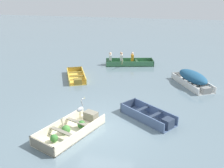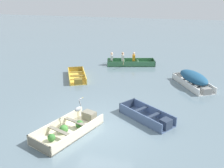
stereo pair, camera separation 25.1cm
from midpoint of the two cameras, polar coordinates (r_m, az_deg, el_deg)
name	(u,v)px [view 2 (the right image)]	position (r m, az deg, el deg)	size (l,w,h in m)	color
ground_plane	(99,126)	(10.11, -2.18, -9.58)	(80.00, 80.00, 0.00)	slate
dinghy_cream_foreground	(70,128)	(9.76, -8.81, -10.02)	(2.12, 3.04, 0.40)	beige
skiff_slate_blue_near_moored	(149,117)	(10.57, 9.03, -7.41)	(2.49, 2.15, 0.42)	#475B7F
skiff_yellow_mid_moored	(77,77)	(15.33, -7.53, 1.65)	(2.03, 2.76, 0.34)	#E5BC47
skiff_white_far_moored	(194,79)	(14.68, 18.62, 1.17)	(2.31, 3.02, 0.80)	white
rowboat_green_with_crew	(128,62)	(18.06, 3.99, 5.04)	(3.55, 2.26, 0.93)	#387047
heron_on_dinghy	(78,108)	(9.64, -6.98, -5.51)	(0.26, 0.45, 0.84)	olive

